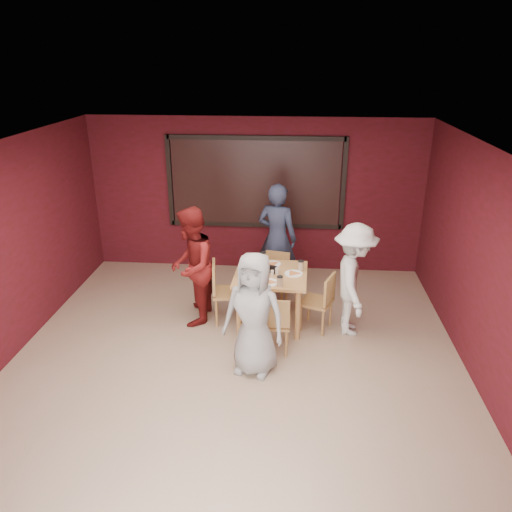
# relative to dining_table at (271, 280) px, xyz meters

# --- Properties ---
(floor) EXTENTS (7.00, 7.00, 0.00)m
(floor) POSITION_rel_dining_table_xyz_m (-0.40, -1.37, -0.72)
(floor) COLOR tan
(floor) RESTS_ON ground
(window_blinds) EXTENTS (3.00, 0.02, 1.50)m
(window_blinds) POSITION_rel_dining_table_xyz_m (-0.40, 2.08, 0.93)
(window_blinds) COLOR black
(dining_table) EXTENTS (1.08, 1.08, 0.98)m
(dining_table) POSITION_rel_dining_table_xyz_m (0.00, 0.00, 0.00)
(dining_table) COLOR tan
(dining_table) RESTS_ON floor
(chair_front) EXTENTS (0.42, 0.42, 0.85)m
(chair_front) POSITION_rel_dining_table_xyz_m (0.09, -0.80, -0.24)
(chair_front) COLOR tan
(chair_front) RESTS_ON floor
(chair_back) EXTENTS (0.47, 0.47, 0.82)m
(chair_back) POSITION_rel_dining_table_xyz_m (0.04, 0.76, -0.25)
(chair_back) COLOR tan
(chair_back) RESTS_ON floor
(chair_left) EXTENTS (0.52, 0.52, 0.95)m
(chair_left) POSITION_rel_dining_table_xyz_m (-0.72, 0.03, -0.18)
(chair_left) COLOR tan
(chair_left) RESTS_ON floor
(chair_right) EXTENTS (0.55, 0.55, 0.88)m
(chair_right) POSITION_rel_dining_table_xyz_m (0.74, -0.12, -0.22)
(chair_right) COLOR tan
(chair_right) RESTS_ON floor
(diner_front) EXTENTS (0.90, 0.71, 1.62)m
(diner_front) POSITION_rel_dining_table_xyz_m (-0.14, -1.22, 0.09)
(diner_front) COLOR #A0A0A0
(diner_front) RESTS_ON floor
(diner_back) EXTENTS (0.79, 0.65, 1.87)m
(diner_back) POSITION_rel_dining_table_xyz_m (0.04, 1.19, 0.22)
(diner_back) COLOR #2A314A
(diner_back) RESTS_ON floor
(diner_left) EXTENTS (0.68, 0.87, 1.78)m
(diner_left) POSITION_rel_dining_table_xyz_m (-1.17, -0.01, 0.17)
(diner_left) COLOR maroon
(diner_left) RESTS_ON floor
(diner_right) EXTENTS (0.62, 1.07, 1.65)m
(diner_right) POSITION_rel_dining_table_xyz_m (1.18, -0.14, 0.11)
(diner_right) COLOR silver
(diner_right) RESTS_ON floor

